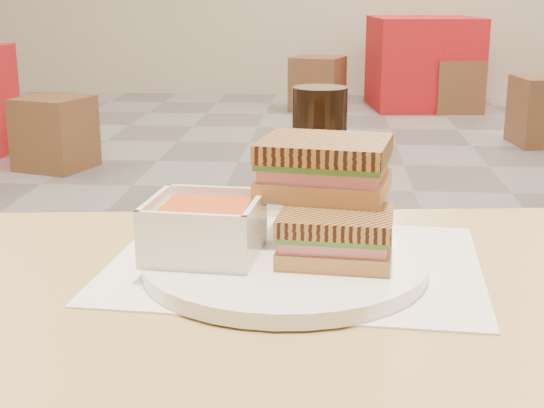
# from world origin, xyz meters

# --- Properties ---
(tray_liner) EXTENTS (0.40, 0.32, 0.00)m
(tray_liner) POSITION_xyz_m (0.03, -1.98, 0.75)
(tray_liner) COLOR white
(tray_liner) RESTS_ON main_table
(plate) EXTENTS (0.29, 0.29, 0.02)m
(plate) POSITION_xyz_m (0.02, -2.01, 0.76)
(plate) COLOR white
(plate) RESTS_ON tray_liner
(soup_bowl) EXTENTS (0.12, 0.12, 0.06)m
(soup_bowl) POSITION_xyz_m (-0.06, -2.01, 0.79)
(soup_bowl) COLOR white
(soup_bowl) RESTS_ON plate
(panini_lower) EXTENTS (0.12, 0.10, 0.05)m
(panini_lower) POSITION_xyz_m (0.07, -2.01, 0.79)
(panini_lower) COLOR #B27E46
(panini_lower) RESTS_ON plate
(panini_upper) EXTENTS (0.15, 0.13, 0.06)m
(panini_upper) POSITION_xyz_m (0.06, -1.94, 0.85)
(panini_upper) COLOR #B27E46
(panini_upper) RESTS_ON panini_lower
(cola_glass) EXTENTS (0.07, 0.07, 0.15)m
(cola_glass) POSITION_xyz_m (0.05, -1.73, 0.83)
(cola_glass) COLOR black
(cola_glass) RESTS_ON main_table
(bg_table_2) EXTENTS (0.98, 0.98, 0.78)m
(bg_table_2) POSITION_xyz_m (0.85, 4.27, 0.39)
(bg_table_2) COLOR #B80C0A
(bg_table_2) RESTS_ON ground
(bg_chair_0r) EXTENTS (0.47, 0.47, 0.42)m
(bg_chair_0r) POSITION_xyz_m (-1.54, 1.63, 0.21)
(bg_chair_0r) COLOR brown
(bg_chair_0r) RESTS_ON ground
(bg_chair_2l) EXTENTS (0.50, 0.50, 0.46)m
(bg_chair_2l) POSITION_xyz_m (-0.07, 4.01, 0.23)
(bg_chair_2l) COLOR brown
(bg_chair_2l) RESTS_ON ground
(bg_chair_2r) EXTENTS (0.41, 0.41, 0.44)m
(bg_chair_2r) POSITION_xyz_m (1.12, 4.01, 0.22)
(bg_chair_2r) COLOR brown
(bg_chair_2r) RESTS_ON ground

